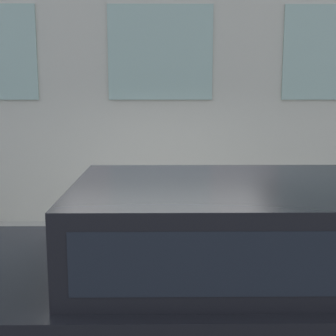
{
  "coord_description": "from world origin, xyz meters",
  "views": [
    {
      "loc": [
        -5.0,
        -0.04,
        2.44
      ],
      "look_at": [
        0.77,
        -0.1,
        1.47
      ],
      "focal_mm": 50.0,
      "sensor_mm": 36.0,
      "label": 1
    }
  ],
  "objects": [
    {
      "name": "ground_plane",
      "position": [
        0.0,
        0.0,
        0.0
      ],
      "size": [
        80.0,
        80.0,
        0.0
      ],
      "primitive_type": "plane",
      "color": "#514F4C"
    },
    {
      "name": "sidewalk",
      "position": [
        1.53,
        0.0,
        0.07
      ],
      "size": [
        3.05,
        60.0,
        0.14
      ],
      "color": "#9E9B93",
      "rests_on": "ground_plane"
    },
    {
      "name": "fire_hydrant",
      "position": [
        0.54,
        -0.5,
        0.48
      ],
      "size": [
        0.28,
        0.41,
        0.68
      ],
      "color": "#2D7260",
      "rests_on": "sidewalk"
    },
    {
      "name": "person",
      "position": [
        1.01,
        0.29,
        0.79
      ],
      "size": [
        0.26,
        0.17,
        1.09
      ],
      "rotation": [
        0.0,
        0.0,
        -1.11
      ],
      "color": "#998466",
      "rests_on": "sidewalk"
    },
    {
      "name": "parked_truck_charcoal_near",
      "position": [
        -1.45,
        -0.8,
        1.02
      ],
      "size": [
        2.01,
        4.91,
        1.73
      ],
      "color": "black",
      "rests_on": "ground_plane"
    }
  ]
}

